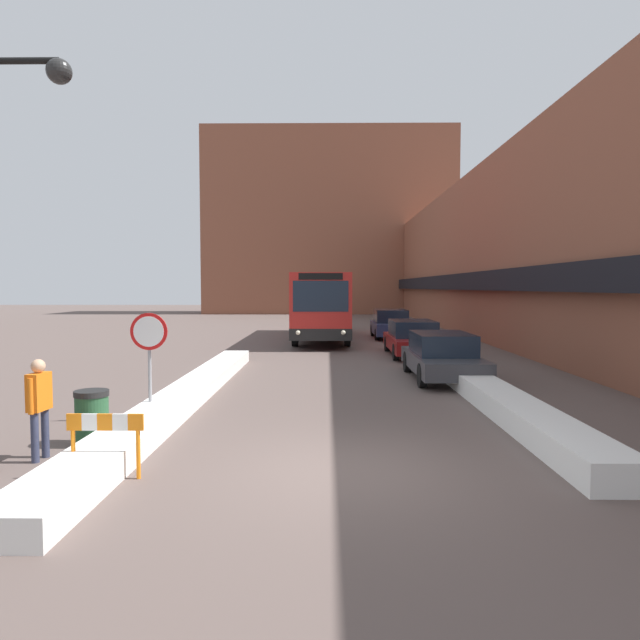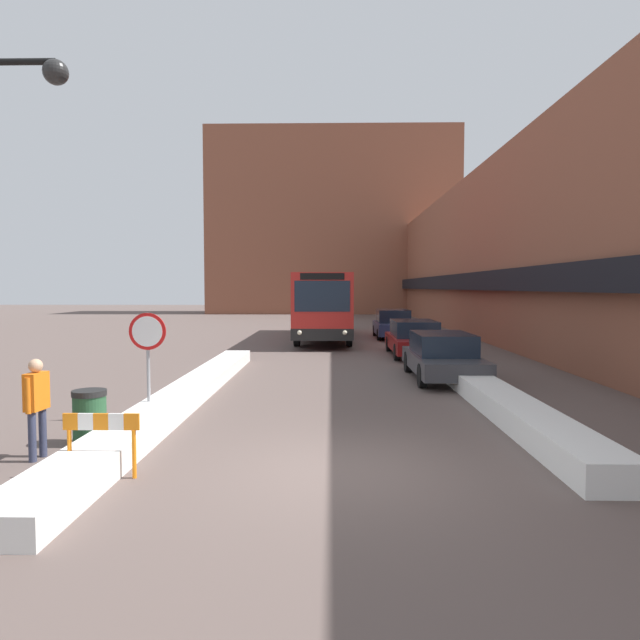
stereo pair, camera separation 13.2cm
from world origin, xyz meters
name	(u,v)px [view 1 (the left image)]	position (x,y,z in m)	size (l,w,h in m)	color
ground_plane	(344,471)	(0.00, 0.00, 0.00)	(160.00, 160.00, 0.00)	brown
building_row_right	(508,256)	(9.97, 24.00, 4.50)	(5.50, 60.00, 9.04)	brown
building_backdrop_far	(329,224)	(0.00, 53.14, 9.51)	(26.00, 8.00, 19.03)	brown
snow_bank_left	(186,395)	(-3.60, 4.96, 0.20)	(0.90, 15.38, 0.40)	silver
snow_bank_right	(506,404)	(3.60, 3.78, 0.24)	(0.90, 9.77, 0.48)	silver
city_bus	(322,304)	(-0.51, 21.76, 1.84)	(2.71, 12.33, 3.38)	red
parked_car_front	(442,356)	(3.20, 8.61, 0.70)	(1.89, 4.65, 1.38)	#38383D
parked_car_middle	(413,338)	(3.20, 14.49, 0.71)	(1.94, 4.86, 1.41)	maroon
parked_car_back	(391,324)	(3.20, 22.42, 0.76)	(1.93, 4.42, 1.54)	navy
stop_sign	(149,343)	(-3.88, 3.17, 1.61)	(0.76, 0.08, 2.22)	gray
street_lamp	(1,213)	(-5.00, -0.07, 3.82)	(1.46, 0.36, 6.13)	black
pedestrian	(39,400)	(-4.81, 0.51, 0.97)	(0.23, 0.52, 1.61)	#333851
trash_bin	(92,417)	(-4.36, 1.41, 0.48)	(0.59, 0.59, 0.95)	#234C2D
construction_barricade	(105,433)	(-3.42, -0.36, 0.67)	(1.10, 0.06, 0.94)	orange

